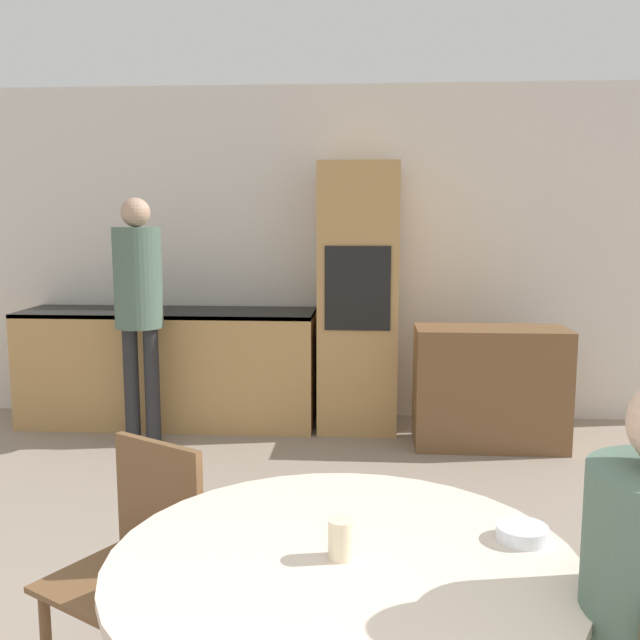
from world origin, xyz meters
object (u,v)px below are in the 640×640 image
(oven_unit, at_px, (358,298))
(sideboard, at_px, (490,387))
(person_standing, at_px, (138,293))
(cup, at_px, (341,539))
(bowl_near, at_px, (522,533))
(chair_far_left, at_px, (138,558))

(oven_unit, xyz_separation_m, sideboard, (0.93, -0.41, -0.57))
(person_standing, xyz_separation_m, cup, (1.52, -3.15, -0.26))
(oven_unit, xyz_separation_m, bowl_near, (0.48, -3.53, -0.21))
(bowl_near, bearing_deg, sideboard, 81.82)
(person_standing, bearing_deg, cup, -64.19)
(person_standing, relative_size, cup, 17.38)
(chair_far_left, distance_m, person_standing, 2.84)
(oven_unit, height_order, bowl_near, oven_unit)
(sideboard, relative_size, bowl_near, 7.74)
(sideboard, distance_m, cup, 3.40)
(chair_far_left, height_order, cup, cup)
(oven_unit, distance_m, sideboard, 1.17)
(oven_unit, relative_size, sideboard, 1.91)
(chair_far_left, bearing_deg, oven_unit, 108.06)
(cup, height_order, bowl_near, cup)
(chair_far_left, bearing_deg, person_standing, 137.60)
(sideboard, xyz_separation_m, chair_far_left, (-1.60, -2.75, 0.07))
(oven_unit, xyz_separation_m, person_standing, (-1.51, -0.51, 0.08))
(oven_unit, bearing_deg, cup, -89.80)
(person_standing, relative_size, bowl_near, 12.84)
(oven_unit, relative_size, person_standing, 1.15)
(oven_unit, distance_m, person_standing, 1.60)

